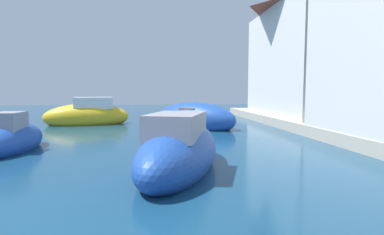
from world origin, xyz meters
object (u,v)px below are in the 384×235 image
object	(u,v)px
moored_boat_3	(88,115)
moored_boat_4	(13,139)
moored_boat_6	(180,151)
moored_boat_1	(195,119)
waterfront_building_annex	(312,54)

from	to	relation	value
moored_boat_3	moored_boat_4	xyz separation A→B (m)	(-0.71, -7.91, -0.15)
moored_boat_4	moored_boat_6	xyz separation A→B (m)	(5.35, -3.15, 0.10)
moored_boat_1	waterfront_building_annex	distance (m)	8.45
moored_boat_6	waterfront_building_annex	xyz separation A→B (m)	(8.89, 10.17, 3.76)
moored_boat_3	waterfront_building_annex	xyz separation A→B (m)	(13.53, -0.90, 3.71)
moored_boat_3	moored_boat_6	bearing A→B (deg)	102.68
moored_boat_6	waterfront_building_annex	distance (m)	14.02
moored_boat_3	moored_boat_4	world-z (taller)	moored_boat_3
moored_boat_1	moored_boat_6	xyz separation A→B (m)	(-1.48, -8.60, -0.01)
moored_boat_4	waterfront_building_annex	bearing A→B (deg)	-61.46
moored_boat_1	moored_boat_4	xyz separation A→B (m)	(-6.83, -5.44, -0.11)
moored_boat_4	moored_boat_1	bearing A→B (deg)	-49.12
moored_boat_1	moored_boat_3	xyz separation A→B (m)	(-6.12, 2.47, 0.04)
moored_boat_3	waterfront_building_annex	world-z (taller)	waterfront_building_annex
waterfront_building_annex	moored_boat_1	bearing A→B (deg)	-168.03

